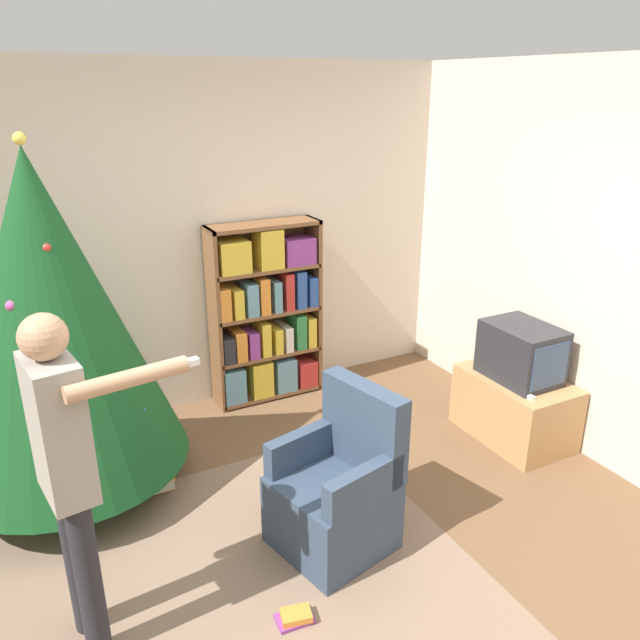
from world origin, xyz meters
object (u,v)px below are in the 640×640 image
(standing_person, at_px, (67,463))
(christmas_tree, at_px, (49,316))
(bookshelf, at_px, (265,316))
(television, at_px, (522,352))
(armchair, at_px, (338,493))

(standing_person, bearing_deg, christmas_tree, 167.88)
(bookshelf, distance_m, christmas_tree, 1.76)
(television, relative_size, christmas_tree, 0.24)
(armchair, bearing_deg, standing_person, -100.57)
(bookshelf, xyz_separation_m, armchair, (-0.34, -1.81, -0.37))
(television, distance_m, christmas_tree, 3.08)
(armchair, bearing_deg, christmas_tree, -147.49)
(armchair, bearing_deg, bookshelf, 156.17)
(christmas_tree, height_order, standing_person, christmas_tree)
(television, xyz_separation_m, armchair, (-1.68, -0.39, -0.35))
(standing_person, bearing_deg, bookshelf, 129.82)
(armchair, relative_size, standing_person, 0.57)
(television, relative_size, standing_person, 0.33)
(christmas_tree, distance_m, standing_person, 1.29)
(television, xyz_separation_m, standing_person, (-3.00, -0.45, 0.29))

